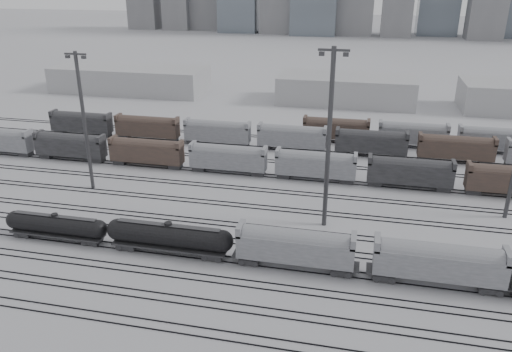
% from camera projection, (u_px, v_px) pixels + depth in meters
% --- Properties ---
extents(ground, '(900.00, 900.00, 0.00)m').
position_uv_depth(ground, '(229.00, 264.00, 67.04)').
color(ground, silver).
rests_on(ground, ground).
extents(tracks, '(220.00, 71.50, 0.16)m').
position_uv_depth(tracks, '(257.00, 208.00, 82.82)').
color(tracks, black).
rests_on(tracks, ground).
extents(tank_car_a, '(16.08, 2.68, 3.97)m').
position_uv_depth(tank_car_a, '(56.00, 225.00, 72.42)').
color(tank_car_a, black).
rests_on(tank_car_a, ground).
extents(tank_car_b, '(18.36, 3.06, 4.54)m').
position_uv_depth(tank_car_b, '(169.00, 236.00, 68.74)').
color(tank_car_b, black).
rests_on(tank_car_b, ground).
extents(hopper_car_a, '(15.41, 3.06, 5.51)m').
position_uv_depth(hopper_car_a, '(295.00, 245.00, 64.86)').
color(hopper_car_a, black).
rests_on(hopper_car_a, ground).
extents(hopper_car_b, '(15.81, 3.14, 5.66)m').
position_uv_depth(hopper_car_b, '(439.00, 261.00, 61.21)').
color(hopper_car_b, black).
rests_on(hopper_car_b, ground).
extents(light_mast_b, '(3.91, 0.63, 24.46)m').
position_uv_depth(light_mast_b, '(84.00, 119.00, 85.95)').
color(light_mast_b, '#3A3A3C').
rests_on(light_mast_b, ground).
extents(light_mast_c, '(4.35, 0.70, 27.16)m').
position_uv_depth(light_mast_c, '(329.00, 136.00, 72.06)').
color(light_mast_c, '#3A3A3C').
rests_on(light_mast_c, ground).
extents(bg_string_near, '(151.00, 3.00, 5.60)m').
position_uv_depth(bg_string_near, '(316.00, 166.00, 93.26)').
color(bg_string_near, gray).
rests_on(bg_string_near, ground).
extents(bg_string_mid, '(151.00, 3.00, 5.60)m').
position_uv_depth(bg_string_mid, '(371.00, 143.00, 105.68)').
color(bg_string_mid, black).
rests_on(bg_string_mid, ground).
extents(bg_string_far, '(66.00, 3.00, 5.60)m').
position_uv_depth(bg_string_far, '(453.00, 138.00, 109.35)').
color(bg_string_far, '#4E3B31').
rests_on(bg_string_far, ground).
extents(warehouse_left, '(50.00, 18.00, 8.00)m').
position_uv_depth(warehouse_left, '(130.00, 79.00, 163.58)').
color(warehouse_left, '#AAAAAD').
rests_on(warehouse_left, ground).
extents(warehouse_mid, '(40.00, 18.00, 8.00)m').
position_uv_depth(warehouse_mid, '(346.00, 89.00, 149.32)').
color(warehouse_mid, '#AAAAAD').
rests_on(warehouse_mid, ground).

